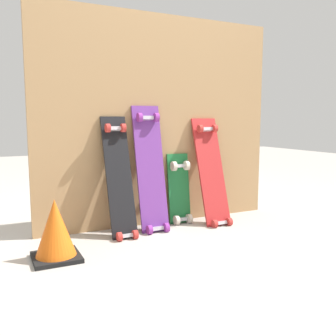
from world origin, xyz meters
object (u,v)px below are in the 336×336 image
skateboard_purple (151,173)px  traffic_cone (55,230)px  skateboard_green (180,192)px  skateboard_red (212,176)px  skateboard_black (120,182)px

skateboard_purple → traffic_cone: 0.80m
skateboard_purple → skateboard_green: 0.31m
skateboard_red → skateboard_black: bearing=179.6°
skateboard_purple → skateboard_red: (0.48, -0.03, -0.05)m
skateboard_green → skateboard_red: skateboard_red is taller
skateboard_purple → traffic_cone: skateboard_purple is taller
skateboard_purple → skateboard_red: 0.48m
skateboard_black → skateboard_green: (0.49, 0.09, -0.13)m
skateboard_purple → skateboard_red: bearing=-4.0°
skateboard_red → traffic_cone: size_ratio=2.51×
skateboard_black → traffic_cone: size_ratio=2.54×
skateboard_green → skateboard_black: bearing=-169.9°
skateboard_red → traffic_cone: (-1.18, -0.27, -0.19)m
skateboard_purple → skateboard_green: (0.26, 0.06, -0.17)m
skateboard_black → traffic_cone: 0.58m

